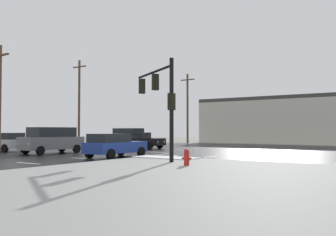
# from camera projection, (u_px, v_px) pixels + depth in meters

# --- Properties ---
(ground_plane) EXTENTS (120.00, 120.00, 0.00)m
(ground_plane) POSITION_uv_depth(u_px,v_px,m) (141.00, 154.00, 28.02)
(ground_plane) COLOR slate
(road_asphalt) EXTENTS (44.00, 44.00, 0.02)m
(road_asphalt) POSITION_uv_depth(u_px,v_px,m) (141.00, 154.00, 28.02)
(road_asphalt) COLOR black
(road_asphalt) RESTS_ON ground_plane
(sidewalk_corner) EXTENTS (18.00, 18.00, 0.14)m
(sidewalk_corner) POSITION_uv_depth(u_px,v_px,m) (208.00, 186.00, 11.39)
(sidewalk_corner) COLOR gray
(sidewalk_corner) RESTS_ON ground_plane
(snow_strip_curbside) EXTENTS (4.00, 1.60, 0.06)m
(snow_strip_curbside) POSITION_uv_depth(u_px,v_px,m) (166.00, 157.00, 21.93)
(snow_strip_curbside) COLOR white
(snow_strip_curbside) RESTS_ON sidewalk_corner
(lane_markings) EXTENTS (36.15, 36.15, 0.01)m
(lane_markings) POSITION_uv_depth(u_px,v_px,m) (143.00, 155.00, 26.21)
(lane_markings) COLOR silver
(lane_markings) RESTS_ON road_asphalt
(traffic_signal_mast) EXTENTS (4.39, 2.83, 5.54)m
(traffic_signal_mast) POSITION_uv_depth(u_px,v_px,m) (161.00, 94.00, 20.54)
(traffic_signal_mast) COLOR black
(traffic_signal_mast) RESTS_ON sidewalk_corner
(fire_hydrant) EXTENTS (0.48, 0.26, 0.79)m
(fire_hydrant) POSITION_uv_depth(u_px,v_px,m) (187.00, 157.00, 17.32)
(fire_hydrant) COLOR red
(fire_hydrant) RESTS_ON sidewalk_corner
(strip_building_background) EXTENTS (21.99, 8.00, 6.40)m
(strip_building_background) POSITION_uv_depth(u_px,v_px,m) (281.00, 120.00, 51.04)
(strip_building_background) COLOR beige
(strip_building_background) RESTS_ON ground_plane
(sedan_blue) EXTENTS (2.06, 4.56, 1.58)m
(sedan_blue) POSITION_uv_depth(u_px,v_px,m) (114.00, 145.00, 23.80)
(sedan_blue) COLOR navy
(sedan_blue) RESTS_ON road_asphalt
(sedan_silver) EXTENTS (4.68, 2.44, 1.58)m
(sedan_silver) POSITION_uv_depth(u_px,v_px,m) (3.00, 141.00, 31.16)
(sedan_silver) COLOR #B7BABF
(sedan_silver) RESTS_ON road_asphalt
(suv_grey) EXTENTS (2.44, 4.94, 2.03)m
(suv_grey) POSITION_uv_depth(u_px,v_px,m) (52.00, 140.00, 28.25)
(suv_grey) COLOR slate
(suv_grey) RESTS_ON road_asphalt
(suv_green) EXTENTS (4.92, 2.37, 2.03)m
(suv_green) POSITION_uv_depth(u_px,v_px,m) (128.00, 136.00, 42.32)
(suv_green) COLOR #195933
(suv_green) RESTS_ON road_asphalt
(sedan_black) EXTENTS (4.61, 2.20, 1.58)m
(sedan_black) POSITION_uv_depth(u_px,v_px,m) (140.00, 140.00, 35.72)
(sedan_black) COLOR black
(sedan_black) RESTS_ON road_asphalt
(utility_pole_mid) EXTENTS (2.20, 0.28, 8.53)m
(utility_pole_mid) POSITION_uv_depth(u_px,v_px,m) (0.00, 96.00, 28.43)
(utility_pole_mid) COLOR brown
(utility_pole_mid) RESTS_ON ground_plane
(utility_pole_far) EXTENTS (2.20, 0.28, 10.49)m
(utility_pole_far) POSITION_uv_depth(u_px,v_px,m) (79.00, 101.00, 44.78)
(utility_pole_far) COLOR brown
(utility_pole_far) RESTS_ON ground_plane
(utility_pole_distant) EXTENTS (2.20, 0.28, 9.69)m
(utility_pole_distant) POSITION_uv_depth(u_px,v_px,m) (188.00, 107.00, 50.59)
(utility_pole_distant) COLOR brown
(utility_pole_distant) RESTS_ON ground_plane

